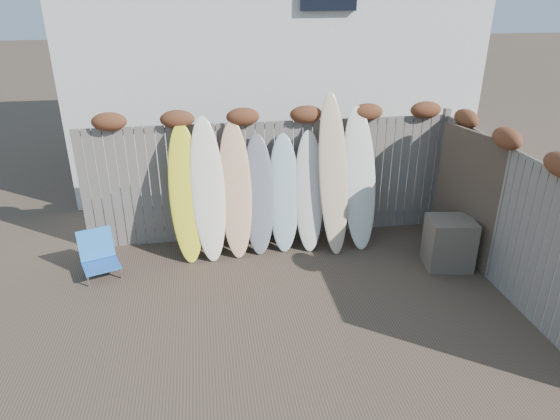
{
  "coord_description": "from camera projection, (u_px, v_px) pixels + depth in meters",
  "views": [
    {
      "loc": [
        -1.03,
        -5.27,
        3.94
      ],
      "look_at": [
        0.0,
        1.2,
        1.0
      ],
      "focal_mm": 32.0,
      "sensor_mm": 36.0,
      "label": 1
    }
  ],
  "objects": [
    {
      "name": "ground",
      "position": [
        294.0,
        317.0,
        6.51
      ],
      "size": [
        80.0,
        80.0,
        0.0
      ],
      "primitive_type": "plane",
      "color": "#493A2D"
    },
    {
      "name": "surfboard_1",
      "position": [
        208.0,
        190.0,
        7.68
      ],
      "size": [
        0.57,
        0.79,
        2.16
      ],
      "primitive_type": "ellipsoid",
      "rotation": [
        -0.31,
        0.0,
        0.07
      ],
      "color": "#F7EACF",
      "rests_on": "ground"
    },
    {
      "name": "wooden_crate",
      "position": [
        449.0,
        243.0,
        7.55
      ],
      "size": [
        0.74,
        0.65,
        0.78
      ],
      "primitive_type": "cube",
      "rotation": [
        0.0,
        0.0,
        -0.15
      ],
      "color": "#6D5851",
      "rests_on": "ground"
    },
    {
      "name": "surfboard_0",
      "position": [
        186.0,
        194.0,
        7.64
      ],
      "size": [
        0.55,
        0.76,
        2.08
      ],
      "primitive_type": "ellipsoid",
      "rotation": [
        -0.31,
        0.0,
        0.06
      ],
      "color": "yellow",
      "rests_on": "ground"
    },
    {
      "name": "beach_chair",
      "position": [
        98.0,
        255.0,
        7.39
      ],
      "size": [
        0.65,
        0.67,
        0.67
      ],
      "color": "blue",
      "rests_on": "ground"
    },
    {
      "name": "house",
      "position": [
        265.0,
        23.0,
        11.13
      ],
      "size": [
        8.5,
        5.5,
        6.33
      ],
      "color": "silver",
      "rests_on": "ground"
    },
    {
      "name": "surfboard_6",
      "position": [
        333.0,
        174.0,
        7.87
      ],
      "size": [
        0.48,
        0.87,
        2.47
      ],
      "primitive_type": "ellipsoid",
      "rotation": [
        -0.31,
        0.0,
        0.02
      ],
      "color": "beige",
      "rests_on": "ground"
    },
    {
      "name": "surfboard_4",
      "position": [
        284.0,
        193.0,
        7.98
      ],
      "size": [
        0.56,
        0.7,
        1.84
      ],
      "primitive_type": "ellipsoid",
      "rotation": [
        -0.31,
        0.0,
        -0.1
      ],
      "color": "#A6C0C6",
      "rests_on": "ground"
    },
    {
      "name": "surfboard_2",
      "position": [
        235.0,
        190.0,
        7.78
      ],
      "size": [
        0.51,
        0.74,
        2.08
      ],
      "primitive_type": "ellipsoid",
      "rotation": [
        -0.31,
        0.0,
        -0.0
      ],
      "color": "#DFA578",
      "rests_on": "ground"
    },
    {
      "name": "lattice_panel",
      "position": [
        467.0,
        198.0,
        7.54
      ],
      "size": [
        0.38,
        1.33,
        2.04
      ],
      "primitive_type": "cube",
      "rotation": [
        0.0,
        0.0,
        0.24
      ],
      "color": "#3A3123",
      "rests_on": "ground"
    },
    {
      "name": "back_fence",
      "position": [
        272.0,
        170.0,
        8.19
      ],
      "size": [
        6.05,
        0.28,
        2.24
      ],
      "color": "slate",
      "rests_on": "ground"
    },
    {
      "name": "right_fence",
      "position": [
        511.0,
        214.0,
        6.7
      ],
      "size": [
        0.28,
        4.4,
        2.24
      ],
      "color": "slate",
      "rests_on": "ground"
    },
    {
      "name": "surfboard_3",
      "position": [
        258.0,
        195.0,
        7.89
      ],
      "size": [
        0.54,
        0.69,
        1.86
      ],
      "primitive_type": "ellipsoid",
      "rotation": [
        -0.31,
        0.0,
        -0.07
      ],
      "color": "slate",
      "rests_on": "ground"
    },
    {
      "name": "surfboard_7",
      "position": [
        359.0,
        179.0,
        8.02
      ],
      "size": [
        0.55,
        0.79,
        2.24
      ],
      "primitive_type": "ellipsoid",
      "rotation": [
        -0.31,
        0.0,
        0.01
      ],
      "color": "silver",
      "rests_on": "ground"
    },
    {
      "name": "surfboard_5",
      "position": [
        309.0,
        191.0,
        7.99
      ],
      "size": [
        0.53,
        0.72,
        1.88
      ],
      "primitive_type": "ellipsoid",
      "rotation": [
        -0.31,
        0.0,
        -0.1
      ],
      "color": "silver",
      "rests_on": "ground"
    }
  ]
}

